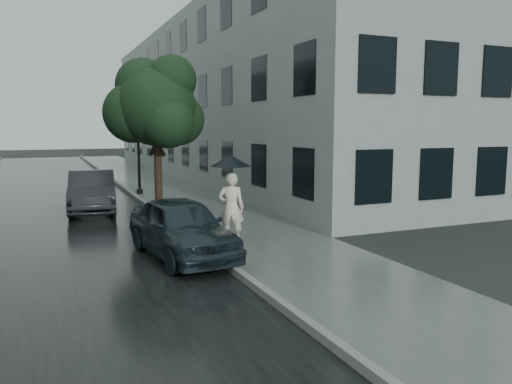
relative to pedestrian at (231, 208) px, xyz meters
name	(u,v)px	position (x,y,z in m)	size (l,w,h in m)	color
ground	(291,259)	(0.69, -2.00, -0.91)	(120.00, 120.00, 0.00)	black
sidewalk	(173,193)	(0.94, 10.00, -0.91)	(3.50, 60.00, 0.01)	slate
kerb_near	(131,194)	(-0.88, 10.00, -0.84)	(0.15, 60.00, 0.15)	slate
asphalt_road	(44,200)	(-4.38, 10.00, -0.91)	(6.85, 60.00, 0.00)	black
building_near	(225,101)	(6.16, 17.50, 3.59)	(7.02, 36.00, 9.00)	gray
pedestrian	(231,208)	(0.00, 0.00, 0.00)	(0.66, 0.43, 1.81)	silver
umbrella	(231,161)	(-0.01, -0.01, 1.20)	(1.09, 1.09, 1.36)	black
street_tree	(156,106)	(-0.76, 5.15, 2.74)	(3.43, 3.12, 5.33)	#332619
lamp_post	(134,131)	(-0.60, 10.47, 1.85)	(0.83, 0.45, 4.82)	black
car_near	(182,227)	(-1.51, -0.80, -0.23)	(1.60, 3.97, 1.35)	#1C2A30
car_far	(92,191)	(-2.81, 6.41, -0.20)	(1.50, 4.31, 1.42)	#232528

